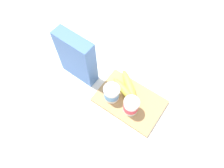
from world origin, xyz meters
TOP-DOWN VIEW (x-y plane):
  - ground_plane at (0.00, 0.00)m, footprint 2.40×2.40m
  - cutting_board at (0.00, 0.00)m, footprint 0.30×0.20m
  - cereal_box at (0.28, 0.01)m, footprint 0.18×0.07m
  - yogurt_cup_front at (-0.03, 0.04)m, footprint 0.07×0.07m
  - yogurt_cup_back at (0.08, 0.03)m, footprint 0.07×0.07m
  - banana_bunch at (0.04, -0.04)m, footprint 0.17×0.14m
  - spoon at (-0.27, 0.10)m, footprint 0.11×0.10m

SIDE VIEW (x-z plane):
  - ground_plane at x=0.00m, z-range 0.00..0.00m
  - spoon at x=-0.27m, z-range 0.00..0.01m
  - cutting_board at x=0.00m, z-range 0.00..0.02m
  - banana_bunch at x=0.04m, z-range 0.01..0.05m
  - yogurt_cup_back at x=0.08m, z-range 0.01..0.10m
  - yogurt_cup_front at x=-0.03m, z-range 0.01..0.10m
  - cereal_box at x=0.28m, z-range 0.00..0.26m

